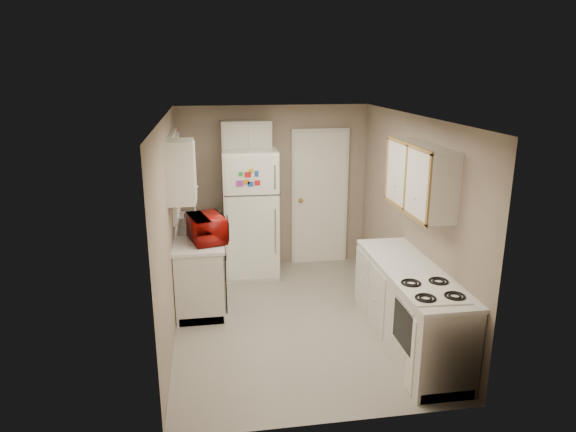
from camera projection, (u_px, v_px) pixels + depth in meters
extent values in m
plane|color=#B5AEA4|center=(294.00, 319.00, 6.17)|extent=(3.80, 3.80, 0.00)
plane|color=white|center=(295.00, 117.00, 5.50)|extent=(3.80, 3.80, 0.00)
plane|color=gray|center=(169.00, 230.00, 5.63)|extent=(3.80, 3.80, 0.00)
plane|color=gray|center=(412.00, 218.00, 6.05)|extent=(3.80, 3.80, 0.00)
plane|color=gray|center=(273.00, 187.00, 7.64)|extent=(2.80, 2.80, 0.00)
plane|color=gray|center=(335.00, 294.00, 4.03)|extent=(2.80, 2.80, 0.00)
cube|color=silver|center=(201.00, 262.00, 6.73)|extent=(0.60, 1.80, 0.90)
cube|color=black|center=(224.00, 276.00, 6.20)|extent=(0.03, 0.58, 0.72)
cube|color=gray|center=(199.00, 229.00, 6.76)|extent=(0.54, 0.74, 0.16)
imported|color=#8C0B07|center=(207.00, 229.00, 6.15)|extent=(0.62, 0.45, 0.37)
imported|color=white|center=(195.00, 213.00, 6.99)|extent=(0.10, 0.10, 0.19)
cube|color=silver|center=(176.00, 175.00, 6.52)|extent=(0.10, 0.98, 1.08)
cube|color=silver|center=(181.00, 172.00, 5.69)|extent=(0.30, 0.45, 0.70)
cube|color=white|center=(251.00, 213.00, 7.32)|extent=(0.78, 0.76, 1.83)
cube|color=silver|center=(246.00, 135.00, 7.21)|extent=(0.70, 0.30, 0.40)
cube|color=white|center=(320.00, 198.00, 7.76)|extent=(0.86, 0.06, 2.08)
cube|color=silver|center=(409.00, 308.00, 5.45)|extent=(0.60, 2.00, 0.90)
cube|color=white|center=(428.00, 341.00, 4.93)|extent=(0.54, 0.66, 0.77)
cube|color=silver|center=(420.00, 178.00, 5.38)|extent=(0.30, 1.20, 0.70)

